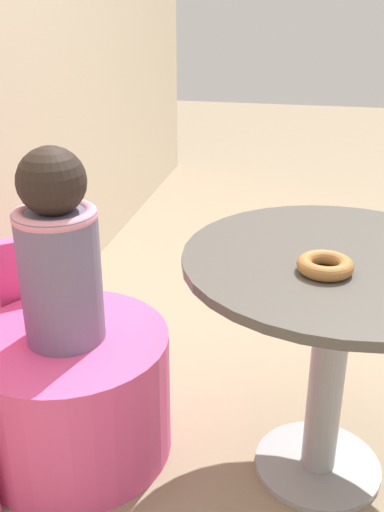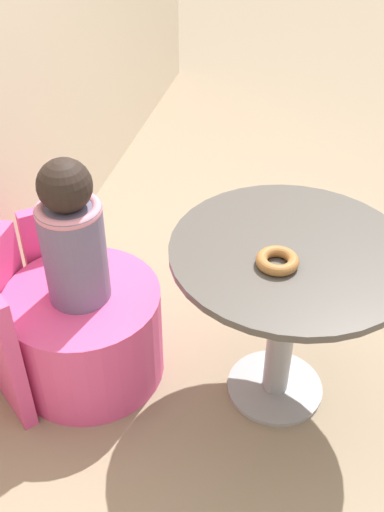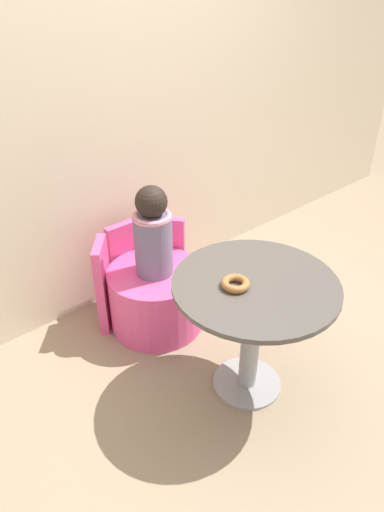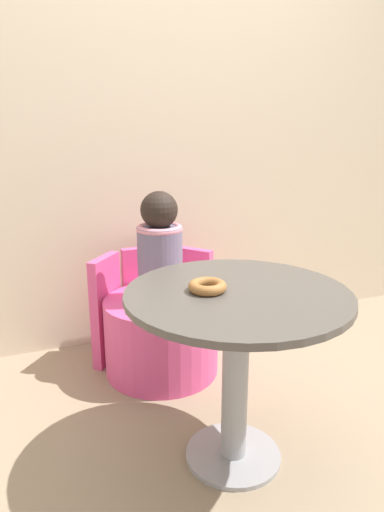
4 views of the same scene
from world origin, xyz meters
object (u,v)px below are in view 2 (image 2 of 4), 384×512
Objects in this scene: tub_chair at (87,333)px; donut at (277,261)px; child_figure at (72,236)px; round_table at (287,286)px.

tub_chair is 0.84m from donut.
round_table is at bearing -85.46° from child_figure.
child_figure is at bearing 94.54° from round_table.
donut reaches higher than tub_chair.
round_table is 1.45× the size of child_figure.
tub_chair is at bearing 0.00° from child_figure.
donut is (-0.10, 0.04, 0.17)m from round_table.
round_table is 1.37× the size of tub_chair.
round_table is 0.20m from donut.
tub_chair is 1.06× the size of child_figure.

